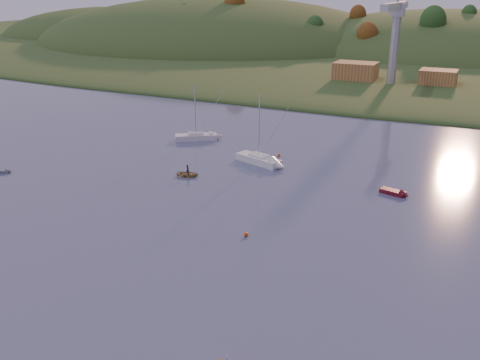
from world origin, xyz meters
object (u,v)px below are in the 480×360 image
at_px(canoe, 188,174).
at_px(red_tender, 398,193).
at_px(sailboat_near, 196,136).
at_px(grey_dinghy, 5,171).
at_px(sailboat_far, 259,159).

relative_size(canoe, red_tender, 0.79).
height_order(sailboat_near, canoe, sailboat_near).
height_order(sailboat_near, grey_dinghy, sailboat_near).
bearing_deg(red_tender, grey_dinghy, -147.03).
bearing_deg(canoe, sailboat_far, -48.63).
relative_size(sailboat_near, grey_dinghy, 3.66).
bearing_deg(sailboat_far, sailboat_near, 173.47).
relative_size(sailboat_far, red_tender, 2.64).
distance_m(sailboat_near, red_tender, 40.11).
distance_m(sailboat_far, red_tender, 22.90).
bearing_deg(sailboat_far, red_tender, 7.40).
distance_m(sailboat_near, canoe, 19.71).
xyz_separation_m(sailboat_far, canoe, (-7.12, -10.03, -0.38)).
relative_size(sailboat_near, sailboat_far, 0.93).
height_order(sailboat_near, sailboat_far, sailboat_far).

